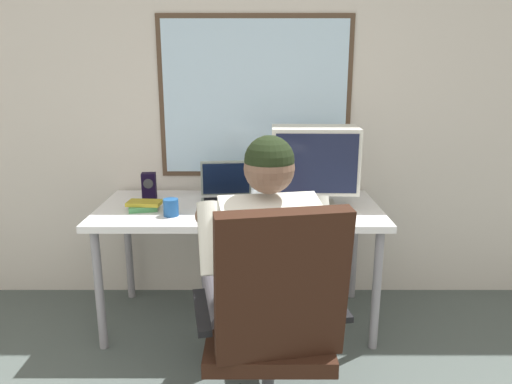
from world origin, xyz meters
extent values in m
cube|color=beige|center=(0.00, 2.77, 1.32)|extent=(5.52, 0.06, 2.64)
cube|color=#4C3828|center=(-0.10, 2.73, 1.30)|extent=(1.18, 0.01, 0.98)
cube|color=silver|center=(-0.10, 2.73, 1.30)|extent=(1.12, 0.02, 0.92)
cylinder|color=gray|center=(-0.92, 2.05, 0.34)|extent=(0.05, 0.05, 0.68)
cylinder|color=gray|center=(0.54, 2.05, 0.34)|extent=(0.05, 0.05, 0.68)
cylinder|color=gray|center=(-0.92, 2.65, 0.34)|extent=(0.05, 0.05, 0.68)
cylinder|color=gray|center=(0.54, 2.65, 0.34)|extent=(0.05, 0.05, 0.68)
cube|color=silver|center=(-0.19, 2.35, 0.69)|extent=(1.59, 0.72, 0.04)
cylinder|color=#3F3F44|center=(-0.05, 1.45, 0.22)|extent=(0.05, 0.05, 0.40)
cube|color=black|center=(-0.05, 1.45, 0.44)|extent=(0.48, 0.48, 0.06)
cube|color=black|center=(-0.01, 1.24, 0.75)|extent=(0.47, 0.21, 0.56)
cube|color=black|center=(0.21, 1.49, 0.57)|extent=(0.11, 0.34, 0.02)
cube|color=black|center=(-0.30, 1.40, 0.57)|extent=(0.11, 0.34, 0.02)
cylinder|color=#55515B|center=(0.07, 1.72, 0.47)|extent=(0.23, 0.47, 0.15)
cylinder|color=#55515B|center=(0.03, 1.94, 0.24)|extent=(0.12, 0.12, 0.47)
cube|color=black|center=(0.02, 2.00, 0.04)|extent=(0.14, 0.25, 0.08)
cylinder|color=#55515B|center=(-0.24, 1.67, 0.47)|extent=(0.23, 0.47, 0.15)
cylinder|color=#55515B|center=(-0.29, 1.89, 0.24)|extent=(0.12, 0.12, 0.47)
cube|color=black|center=(-0.30, 1.94, 0.04)|extent=(0.14, 0.25, 0.08)
cube|color=silver|center=(-0.05, 1.48, 0.73)|extent=(0.44, 0.40, 0.55)
sphere|color=brown|center=(-0.05, 1.48, 1.11)|extent=(0.19, 0.19, 0.19)
sphere|color=black|center=(-0.05, 1.48, 1.14)|extent=(0.19, 0.19, 0.19)
cylinder|color=silver|center=(0.16, 1.56, 0.84)|extent=(0.12, 0.18, 0.29)
cylinder|color=brown|center=(0.15, 1.65, 0.70)|extent=(0.11, 0.18, 0.27)
sphere|color=brown|center=(0.14, 1.69, 0.67)|extent=(0.09, 0.09, 0.09)
cylinder|color=silver|center=(-0.27, 1.48, 0.84)|extent=(0.13, 0.22, 0.29)
cylinder|color=brown|center=(-0.30, 1.62, 0.79)|extent=(0.11, 0.21, 0.26)
sphere|color=brown|center=(-0.31, 1.71, 0.86)|extent=(0.09, 0.09, 0.09)
cube|color=beige|center=(0.23, 2.35, 0.72)|extent=(0.26, 0.21, 0.02)
cylinder|color=beige|center=(0.23, 2.35, 0.77)|extent=(0.04, 0.04, 0.08)
cube|color=silver|center=(0.23, 2.35, 0.99)|extent=(0.48, 0.28, 0.36)
cube|color=#191E38|center=(0.22, 2.21, 0.99)|extent=(0.43, 0.02, 0.32)
cube|color=gray|center=(-0.26, 2.37, 0.72)|extent=(0.33, 0.27, 0.02)
cube|color=black|center=(-0.26, 2.37, 0.73)|extent=(0.29, 0.24, 0.00)
cube|color=gray|center=(-0.27, 2.52, 0.84)|extent=(0.31, 0.11, 0.22)
cube|color=#0F1933|center=(-0.27, 2.51, 0.83)|extent=(0.28, 0.09, 0.20)
cylinder|color=silver|center=(-0.08, 2.16, 0.72)|extent=(0.06, 0.06, 0.00)
cylinder|color=silver|center=(-0.08, 2.16, 0.76)|extent=(0.01, 0.01, 0.08)
cylinder|color=silver|center=(-0.08, 2.16, 0.83)|extent=(0.09, 0.09, 0.07)
cylinder|color=#4C1123|center=(-0.08, 2.16, 0.81)|extent=(0.08, 0.08, 0.03)
cube|color=black|center=(-0.73, 2.50, 0.79)|extent=(0.09, 0.08, 0.16)
cylinder|color=#333338|center=(-0.73, 2.46, 0.82)|extent=(0.06, 0.01, 0.06)
cube|color=#3F834A|center=(-0.72, 2.28, 0.73)|extent=(0.18, 0.16, 0.03)
cube|color=#A38F23|center=(-0.71, 2.28, 0.75)|extent=(0.19, 0.12, 0.02)
cylinder|color=navy|center=(-0.55, 2.17, 0.76)|extent=(0.08, 0.08, 0.09)
camera|label=1|loc=(-0.09, -0.24, 1.47)|focal=33.39mm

